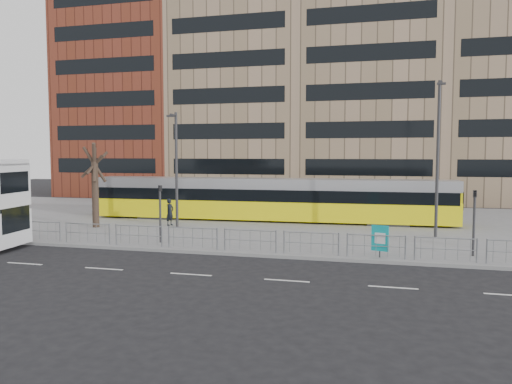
% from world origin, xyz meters
% --- Properties ---
extents(ground, '(120.00, 120.00, 0.00)m').
position_xyz_m(ground, '(0.00, 0.00, 0.00)').
color(ground, black).
rests_on(ground, ground).
extents(plaza, '(64.00, 24.00, 0.15)m').
position_xyz_m(plaza, '(0.00, 12.00, 0.07)').
color(plaza, slate).
rests_on(plaza, ground).
extents(kerb, '(64.00, 0.25, 0.17)m').
position_xyz_m(kerb, '(0.00, 0.05, 0.07)').
color(kerb, gray).
rests_on(kerb, ground).
extents(building_row, '(70.40, 18.40, 31.20)m').
position_xyz_m(building_row, '(1.55, 34.27, 12.91)').
color(building_row, maroon).
rests_on(building_row, ground).
extents(pedestrian_barrier, '(32.07, 0.07, 1.10)m').
position_xyz_m(pedestrian_barrier, '(2.00, 0.50, 0.98)').
color(pedestrian_barrier, gray).
rests_on(pedestrian_barrier, plaza).
extents(road_markings, '(62.00, 0.12, 0.01)m').
position_xyz_m(road_markings, '(1.00, -4.00, 0.01)').
color(road_markings, white).
rests_on(road_markings, ground).
extents(tram, '(25.68, 3.30, 3.02)m').
position_xyz_m(tram, '(-2.35, 11.67, 1.66)').
color(tram, '#F8EB0D').
rests_on(tram, plaza).
extents(ad_panel, '(0.79, 0.28, 1.50)m').
position_xyz_m(ad_panel, '(5.47, 0.65, 1.03)').
color(ad_panel, '#2D2D30').
rests_on(ad_panel, plaza).
extents(pedestrian, '(0.58, 0.74, 1.78)m').
position_xyz_m(pedestrian, '(-8.20, 7.73, 1.04)').
color(pedestrian, black).
rests_on(pedestrian, plaza).
extents(traffic_light_west, '(0.23, 0.25, 3.10)m').
position_xyz_m(traffic_light_west, '(-6.04, 1.71, 2.12)').
color(traffic_light_west, '#2D2D30').
rests_on(traffic_light_west, plaza).
extents(traffic_light_east, '(0.17, 0.20, 3.10)m').
position_xyz_m(traffic_light_east, '(9.71, 2.10, 2.12)').
color(traffic_light_east, '#2D2D30').
rests_on(traffic_light_east, plaza).
extents(lamp_post_west, '(0.45, 1.04, 7.43)m').
position_xyz_m(lamp_post_west, '(-7.45, 7.13, 4.23)').
color(lamp_post_west, '#2D2D30').
rests_on(lamp_post_west, plaza).
extents(lamp_post_east, '(0.45, 1.04, 8.90)m').
position_xyz_m(lamp_post_east, '(8.53, 7.26, 4.98)').
color(lamp_post_east, '#2D2D30').
rests_on(lamp_post_east, plaza).
extents(bare_tree, '(4.40, 4.40, 7.57)m').
position_xyz_m(bare_tree, '(-12.54, 5.79, 5.71)').
color(bare_tree, '#2D2219').
rests_on(bare_tree, plaza).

